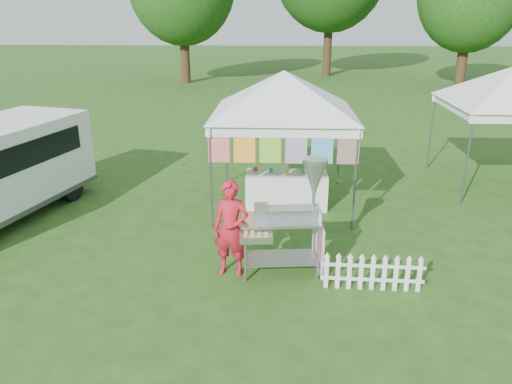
{
  "coord_description": "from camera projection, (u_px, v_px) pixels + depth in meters",
  "views": [
    {
      "loc": [
        -0.05,
        -7.26,
        4.16
      ],
      "look_at": [
        -0.48,
        1.18,
        1.1
      ],
      "focal_mm": 35.0,
      "sensor_mm": 36.0,
      "label": 1
    }
  ],
  "objects": [
    {
      "name": "ground",
      "position": [
        281.0,
        279.0,
        8.23
      ],
      "size": [
        120.0,
        120.0,
        0.0
      ],
      "primitive_type": "plane",
      "color": "#284B15",
      "rests_on": "ground"
    },
    {
      "name": "donut_cart",
      "position": [
        294.0,
        208.0,
        8.07
      ],
      "size": [
        1.42,
        1.09,
        1.98
      ],
      "rotation": [
        0.0,
        0.0,
        0.1
      ],
      "color": "gray",
      "rests_on": "ground"
    },
    {
      "name": "canopy_main",
      "position": [
        284.0,
        71.0,
        10.5
      ],
      "size": [
        4.24,
        4.24,
        3.45
      ],
      "color": "#59595E",
      "rests_on": "ground"
    },
    {
      "name": "picket_fence",
      "position": [
        372.0,
        274.0,
        7.83
      ],
      "size": [
        1.62,
        0.08,
        0.56
      ],
      "rotation": [
        0.0,
        0.0,
        -0.03
      ],
      "color": "white",
      "rests_on": "ground"
    },
    {
      "name": "display_table",
      "position": [
        286.0,
        190.0,
        11.19
      ],
      "size": [
        1.8,
        0.7,
        0.79
      ],
      "primitive_type": "cube",
      "color": "white",
      "rests_on": "ground"
    },
    {
      "name": "vendor",
      "position": [
        231.0,
        229.0,
        8.16
      ],
      "size": [
        0.65,
        0.48,
        1.63
      ],
      "primitive_type": "imported",
      "rotation": [
        0.0,
        0.0,
        -0.15
      ],
      "color": "red",
      "rests_on": "ground"
    }
  ]
}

